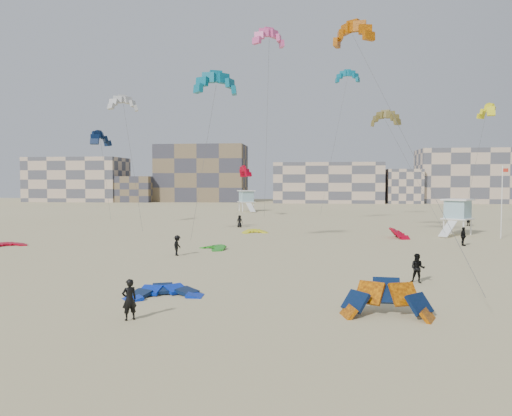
# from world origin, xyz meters

# --- Properties ---
(ground) EXTENTS (320.00, 320.00, 0.00)m
(ground) POSITION_xyz_m (0.00, 0.00, 0.00)
(ground) COLOR #C4B683
(ground) RESTS_ON ground
(kite_ground_blue) EXTENTS (4.98, 5.11, 1.77)m
(kite_ground_blue) POSITION_xyz_m (-2.09, 3.24, 0.00)
(kite_ground_blue) COLOR #0028E5
(kite_ground_blue) RESTS_ON ground
(kite_ground_orange) EXTENTS (4.57, 4.50, 4.29)m
(kite_ground_orange) POSITION_xyz_m (9.49, 0.44, 0.00)
(kite_ground_orange) COLOR orange
(kite_ground_orange) RESTS_ON ground
(kite_ground_red) EXTENTS (4.83, 4.80, 0.92)m
(kite_ground_red) POSITION_xyz_m (-23.76, 22.11, 0.00)
(kite_ground_red) COLOR #B80016
(kite_ground_red) RESTS_ON ground
(kite_ground_green) EXTENTS (4.13, 4.10, 1.23)m
(kite_ground_green) POSITION_xyz_m (-3.27, 22.39, 0.00)
(kite_ground_green) COLOR #2C9B1A
(kite_ground_green) RESTS_ON ground
(kite_ground_red_far) EXTENTS (3.67, 3.51, 3.37)m
(kite_ground_red_far) POSITION_xyz_m (15.60, 34.10, 0.00)
(kite_ground_red_far) COLOR #B80016
(kite_ground_red_far) RESTS_ON ground
(kite_ground_yellow) EXTENTS (3.74, 3.87, 1.44)m
(kite_ground_yellow) POSITION_xyz_m (-1.18, 37.62, 0.00)
(kite_ground_yellow) COLOR yellow
(kite_ground_yellow) RESTS_ON ground
(kitesurfer_main) EXTENTS (0.82, 0.79, 1.89)m
(kitesurfer_main) POSITION_xyz_m (-2.23, -1.50, 0.94)
(kitesurfer_main) COLOR black
(kitesurfer_main) RESTS_ON ground
(kitesurfer_b) EXTENTS (1.06, 0.94, 1.84)m
(kitesurfer_b) POSITION_xyz_m (12.48, 8.62, 0.92)
(kitesurfer_b) COLOR black
(kitesurfer_b) RESTS_ON ground
(kitesurfer_c) EXTENTS (0.75, 1.18, 1.74)m
(kitesurfer_c) POSITION_xyz_m (-5.51, 18.10, 0.87)
(kitesurfer_c) COLOR black
(kitesurfer_c) RESTS_ON ground
(kitesurfer_d) EXTENTS (0.58, 1.14, 1.86)m
(kitesurfer_d) POSITION_xyz_m (20.64, 27.74, 0.93)
(kitesurfer_d) COLOR black
(kitesurfer_d) RESTS_ON ground
(kitesurfer_e) EXTENTS (0.97, 0.80, 1.70)m
(kitesurfer_e) POSITION_xyz_m (-4.19, 44.79, 0.85)
(kitesurfer_e) COLOR black
(kitesurfer_e) RESTS_ON ground
(kitesurfer_f) EXTENTS (1.06, 1.83, 1.88)m
(kitesurfer_f) POSITION_xyz_m (27.84, 50.75, 0.94)
(kitesurfer_f) COLOR black
(kitesurfer_f) RESTS_ON ground
(kite_fly_teal_a) EXTENTS (4.92, 4.83, 15.21)m
(kite_fly_teal_a) POSITION_xyz_m (-2.80, 21.70, 15.01)
(kite_fly_teal_a) COLOR #106384
(kite_fly_teal_a) RESTS_ON ground
(kite_fly_orange) EXTENTS (7.09, 26.50, 19.98)m
(kite_fly_orange) POSITION_xyz_m (9.48, 24.39, 19.82)
(kite_fly_orange) COLOR orange
(kite_fly_orange) RESTS_ON ground
(kite_fly_grey) EXTENTS (4.68, 4.46, 14.96)m
(kite_fly_grey) POSITION_xyz_m (-14.70, 29.74, 14.72)
(kite_fly_grey) COLOR silver
(kite_fly_grey) RESTS_ON ground
(kite_fly_pink) EXTENTS (5.76, 11.45, 25.03)m
(kite_fly_pink) POSITION_xyz_m (0.15, 41.95, 24.70)
(kite_fly_pink) COLOR #F75C91
(kite_fly_pink) RESTS_ON ground
(kite_fly_olive) EXTENTS (7.22, 12.03, 14.08)m
(kite_fly_olive) POSITION_xyz_m (14.56, 39.58, 13.85)
(kite_fly_olive) COLOR brown
(kite_fly_olive) RESTS_ON ground
(kite_fly_yellow) EXTENTS (3.74, 9.10, 15.53)m
(kite_fly_yellow) POSITION_xyz_m (28.03, 44.75, 15.27)
(kite_fly_yellow) COLOR yellow
(kite_fly_yellow) RESTS_ON ground
(kite_fly_navy) EXTENTS (4.67, 4.67, 12.74)m
(kite_fly_navy) POSITION_xyz_m (-23.99, 44.59, 12.24)
(kite_fly_navy) COLOR #0A173E
(kite_fly_navy) RESTS_ON ground
(kite_fly_teal_b) EXTENTS (5.99, 3.60, 22.70)m
(kite_fly_teal_b) POSITION_xyz_m (11.08, 57.05, 22.62)
(kite_fly_teal_b) COLOR #106384
(kite_fly_teal_b) RESTS_ON ground
(kite_fly_red) EXTENTS (5.10, 11.72, 8.49)m
(kite_fly_red) POSITION_xyz_m (-6.37, 65.95, 8.00)
(kite_fly_red) COLOR #B80016
(kite_fly_red) RESTS_ON ground
(lifeguard_tower_near) EXTENTS (4.22, 6.42, 4.27)m
(lifeguard_tower_near) POSITION_xyz_m (22.87, 38.00, 2.12)
(lifeguard_tower_near) COLOR white
(lifeguard_tower_near) RESTS_ON ground
(lifeguard_tower_far) EXTENTS (4.24, 6.71, 4.48)m
(lifeguard_tower_far) POSITION_xyz_m (-8.36, 81.95, 2.22)
(lifeguard_tower_far) COLOR white
(lifeguard_tower_far) RESTS_ON ground
(flagpole) EXTENTS (0.66, 0.10, 8.07)m
(flagpole) POSITION_xyz_m (26.68, 34.84, 4.24)
(flagpole) COLOR white
(flagpole) RESTS_ON ground
(condo_west_a) EXTENTS (30.00, 15.00, 14.00)m
(condo_west_a) POSITION_xyz_m (-70.00, 130.00, 7.00)
(condo_west_a) COLOR #C0A68D
(condo_west_a) RESTS_ON ground
(condo_west_b) EXTENTS (28.00, 14.00, 18.00)m
(condo_west_b) POSITION_xyz_m (-30.00, 134.00, 9.00)
(condo_west_b) COLOR brown
(condo_west_b) RESTS_ON ground
(condo_mid) EXTENTS (32.00, 16.00, 12.00)m
(condo_mid) POSITION_xyz_m (10.00, 130.00, 6.00)
(condo_mid) COLOR #C0A68D
(condo_mid) RESTS_ON ground
(condo_east) EXTENTS (26.00, 14.00, 16.00)m
(condo_east) POSITION_xyz_m (50.00, 132.00, 8.00)
(condo_east) COLOR #C0A68D
(condo_east) RESTS_ON ground
(condo_fill_left) EXTENTS (12.00, 10.00, 8.00)m
(condo_fill_left) POSITION_xyz_m (-50.00, 128.00, 4.00)
(condo_fill_left) COLOR brown
(condo_fill_left) RESTS_ON ground
(condo_fill_right) EXTENTS (10.00, 10.00, 10.00)m
(condo_fill_right) POSITION_xyz_m (32.00, 128.00, 5.00)
(condo_fill_right) COLOR #C0A68D
(condo_fill_right) RESTS_ON ground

